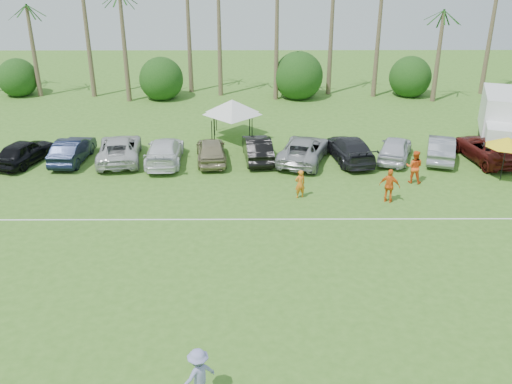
{
  "coord_description": "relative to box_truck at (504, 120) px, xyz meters",
  "views": [
    {
      "loc": [
        2.02,
        -11.97,
        13.41
      ],
      "look_at": [
        2.15,
        13.88,
        1.6
      ],
      "focal_mm": 40.0,
      "sensor_mm": 36.0,
      "label": 1
    }
  ],
  "objects": [
    {
      "name": "frisbee_player",
      "position": [
        -18.5,
        -22.83,
        -1.02
      ],
      "size": [
        1.37,
        1.26,
        1.83
      ],
      "rotation": [
        0.0,
        0.0,
        3.79
      ],
      "color": "#8687BE",
      "rests_on": "ground"
    },
    {
      "name": "parked_car_1",
      "position": [
        -28.32,
        -2.38,
        -1.16
      ],
      "size": [
        1.93,
        4.79,
        1.55
      ],
      "primitive_type": "imported",
      "rotation": [
        0.0,
        0.0,
        3.08
      ],
      "color": "black",
      "rests_on": "ground"
    },
    {
      "name": "parked_car_9",
      "position": [
        -4.72,
        -2.17,
        -1.16
      ],
      "size": [
        2.93,
        4.97,
        1.55
      ],
      "primitive_type": "imported",
      "rotation": [
        0.0,
        0.0,
        2.85
      ],
      "color": "gray",
      "rests_on": "ground"
    },
    {
      "name": "parked_car_10",
      "position": [
        -1.77,
        -2.32,
        -1.16
      ],
      "size": [
        3.44,
        5.91,
        1.55
      ],
      "primitive_type": "imported",
      "rotation": [
        0.0,
        0.0,
        3.31
      ],
      "color": "#521511",
      "rests_on": "ground"
    },
    {
      "name": "field_lines",
      "position": [
        -18.81,
        -16.59,
        -1.93
      ],
      "size": [
        80.0,
        12.1,
        0.01
      ],
      "color": "white",
      "rests_on": "ground"
    },
    {
      "name": "canopy_tent_right",
      "position": [
        -18.23,
        1.37,
        0.98
      ],
      "size": [
        4.2,
        4.2,
        3.4
      ],
      "color": "black",
      "rests_on": "ground"
    },
    {
      "name": "sideline_player_a",
      "position": [
        -14.22,
        -7.94,
        -1.12
      ],
      "size": [
        0.69,
        0.57,
        1.63
      ],
      "primitive_type": "imported",
      "rotation": [
        0.0,
        0.0,
        3.48
      ],
      "color": "orange",
      "rests_on": "ground"
    },
    {
      "name": "parked_car_6",
      "position": [
        -13.57,
        -2.41,
        -1.16
      ],
      "size": [
        4.07,
        6.07,
        1.55
      ],
      "primitive_type": "imported",
      "rotation": [
        0.0,
        0.0,
        2.85
      ],
      "color": "#98999C",
      "rests_on": "ground"
    },
    {
      "name": "palm_tree_4",
      "position": [
        -22.81,
        13.41,
        5.55
      ],
      "size": [
        2.4,
        2.4,
        8.9
      ],
      "color": "brown",
      "rests_on": "ground"
    },
    {
      "name": "parked_car_7",
      "position": [
        -10.62,
        -2.25,
        -1.16
      ],
      "size": [
        3.08,
        5.63,
        1.55
      ],
      "primitive_type": "imported",
      "rotation": [
        0.0,
        0.0,
        3.32
      ],
      "color": "black",
      "rests_on": "ground"
    },
    {
      "name": "bush_tree_0",
      "position": [
        -37.81,
        14.41,
        -0.14
      ],
      "size": [
        4.0,
        4.0,
        4.0
      ],
      "color": "brown",
      "rests_on": "ground"
    },
    {
      "name": "bush_tree_1",
      "position": [
        -24.81,
        14.41,
        -0.14
      ],
      "size": [
        4.0,
        4.0,
        4.0
      ],
      "color": "brown",
      "rests_on": "ground"
    },
    {
      "name": "parked_car_4",
      "position": [
        -19.47,
        -2.48,
        -1.16
      ],
      "size": [
        2.31,
        4.71,
        1.55
      ],
      "primitive_type": "imported",
      "rotation": [
        0.0,
        0.0,
        3.25
      ],
      "color": "gray",
      "rests_on": "ground"
    },
    {
      "name": "bush_tree_2",
      "position": [
        -12.81,
        14.41,
        -0.14
      ],
      "size": [
        4.0,
        4.0,
        4.0
      ],
      "color": "brown",
      "rests_on": "ground"
    },
    {
      "name": "parked_car_8",
      "position": [
        -7.67,
        -2.19,
        -1.16
      ],
      "size": [
        3.26,
        4.89,
        1.55
      ],
      "primitive_type": "imported",
      "rotation": [
        0.0,
        0.0,
        2.8
      ],
      "color": "silver",
      "rests_on": "ground"
    },
    {
      "name": "palm_tree_8",
      "position": [
        -5.81,
        13.41,
        5.55
      ],
      "size": [
        2.4,
        2.4,
        8.9
      ],
      "color": "brown",
      "rests_on": "ground"
    },
    {
      "name": "market_umbrella",
      "position": [
        -2.16,
        -5.65,
        0.49
      ],
      "size": [
        2.43,
        2.43,
        2.7
      ],
      "color": "black",
      "rests_on": "ground"
    },
    {
      "name": "sideline_player_c",
      "position": [
        -9.43,
        -8.52,
        -0.99
      ],
      "size": [
        1.2,
        0.87,
        1.9
      ],
      "primitive_type": "imported",
      "rotation": [
        0.0,
        0.0,
        2.73
      ],
      "color": "orange",
      "rests_on": "ground"
    },
    {
      "name": "parked_car_0",
      "position": [
        -31.28,
        -2.69,
        -1.16
      ],
      "size": [
        3.1,
        4.88,
        1.55
      ],
      "primitive_type": "imported",
      "rotation": [
        0.0,
        0.0,
        2.84
      ],
      "color": "black",
      "rests_on": "ground"
    },
    {
      "name": "bush_tree_3",
      "position": [
        -2.81,
        14.41,
        -0.14
      ],
      "size": [
        4.0,
        4.0,
        4.0
      ],
      "color": "brown",
      "rests_on": "ground"
    },
    {
      "name": "parked_car_2",
      "position": [
        -25.37,
        -2.2,
        -1.16
      ],
      "size": [
        3.3,
        5.87,
        1.55
      ],
      "primitive_type": "imported",
      "rotation": [
        0.0,
        0.0,
        3.28
      ],
      "color": "#BDBDBE",
      "rests_on": "ground"
    },
    {
      "name": "canopy_tent_left",
      "position": [
        -18.28,
        2.6,
        0.74
      ],
      "size": [
        3.85,
        3.85,
        3.12
      ],
      "color": "black",
      "rests_on": "ground"
    },
    {
      "name": "sideline_player_b",
      "position": [
        -7.42,
        -5.89,
        -0.95
      ],
      "size": [
        1.14,
        1.0,
        1.97
      ],
      "primitive_type": "imported",
      "rotation": [
        0.0,
        0.0,
        2.84
      ],
      "color": "#F1541A",
      "rests_on": "ground"
    },
    {
      "name": "parked_car_3",
      "position": [
        -22.42,
        -2.63,
        -1.16
      ],
      "size": [
        2.35,
        5.41,
        1.55
      ],
      "primitive_type": "imported",
      "rotation": [
        0.0,
        0.0,
        3.18
      ],
      "color": "white",
      "rests_on": "ground"
    },
    {
      "name": "box_truck",
      "position": [
        0.0,
        0.0,
        0.0
      ],
      "size": [
        4.63,
        7.48,
        3.61
      ],
      "rotation": [
        0.0,
        0.0,
        -0.31
      ],
      "color": "silver",
      "rests_on": "ground"
    },
    {
      "name": "parked_car_5",
      "position": [
        -16.52,
        -2.12,
        -1.16
      ],
      "size": [
        2.14,
        4.85,
        1.55
      ],
      "primitive_type": "imported",
      "rotation": [
        0.0,
        0.0,
        3.25
      ],
      "color": "black",
      "rests_on": "ground"
    }
  ]
}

